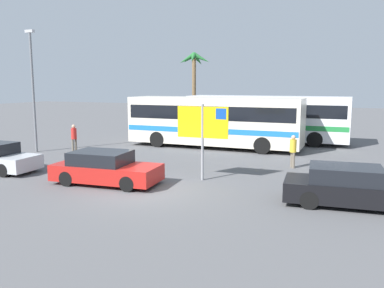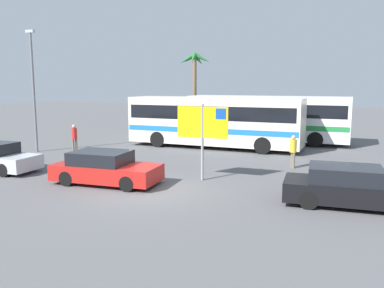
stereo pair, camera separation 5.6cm
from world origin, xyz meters
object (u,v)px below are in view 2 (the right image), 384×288
ferry_sign (204,125)px  car_red (105,168)px  pedestrian_by_bus (293,149)px  bus_rear_coach (267,116)px  car_black (351,187)px  bus_front_coach (214,120)px  pedestrian_near_sign (74,136)px

ferry_sign → car_red: size_ratio=0.72×
ferry_sign → pedestrian_by_bus: size_ratio=2.01×
car_red → pedestrian_by_bus: size_ratio=2.79×
bus_rear_coach → ferry_sign: ferry_sign is taller
car_red → car_black: size_ratio=0.97×
car_black → pedestrian_by_bus: 6.01m
bus_front_coach → car_red: bearing=-95.4°
bus_front_coach → pedestrian_near_sign: bearing=-144.9°
bus_rear_coach → pedestrian_by_bus: 8.78m
car_red → bus_rear_coach: bearing=71.5°
pedestrian_near_sign → bus_front_coach: bearing=-106.5°
bus_front_coach → pedestrian_by_bus: bearing=-38.4°
bus_rear_coach → car_black: bearing=-67.1°
bus_rear_coach → pedestrian_near_sign: bearing=-137.7°
bus_front_coach → bus_rear_coach: 4.54m
ferry_sign → pedestrian_by_bus: 5.21m
bus_front_coach → car_black: 12.88m
ferry_sign → car_black: (5.78, -1.42, -1.69)m
car_red → bus_front_coach: bearing=80.1°
ferry_sign → car_black: ferry_sign is taller
car_black → pedestrian_near_sign: 16.04m
car_black → pedestrian_by_bus: bearing=111.6°
bus_rear_coach → pedestrian_by_bus: (3.04, -8.19, -0.85)m
bus_front_coach → car_black: (8.27, -9.81, -1.15)m
bus_front_coach → pedestrian_near_sign: 8.59m
bus_rear_coach → ferry_sign: size_ratio=3.43×
ferry_sign → pedestrian_near_sign: 10.19m
pedestrian_near_sign → car_red: bearing=175.8°
pedestrian_by_bus → bus_front_coach: bearing=104.5°
pedestrian_by_bus → pedestrian_near_sign: (-12.59, -0.48, 0.04)m
car_red → pedestrian_near_sign: bearing=132.8°
car_red → car_black: same height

